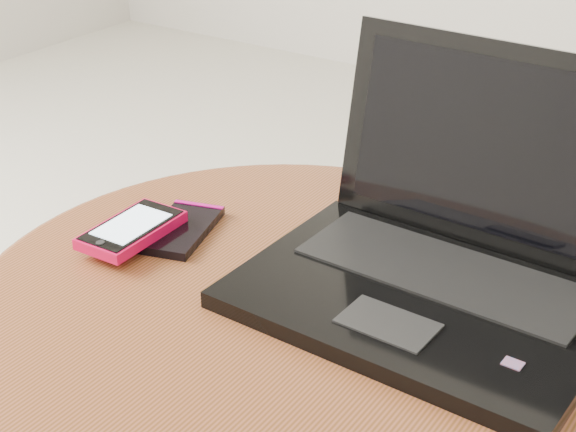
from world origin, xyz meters
The scene contains 4 objects.
table centered at (0.05, 0.05, 0.38)m, with size 0.61×0.61×0.48m.
laptop centered at (0.17, 0.14, 0.52)m, with size 0.33×0.28×0.21m.
phone_black centered at (-0.10, 0.09, 0.49)m, with size 0.09×0.12×0.01m.
phone_pink centered at (-0.13, 0.04, 0.50)m, with size 0.06×0.11×0.01m.
Camera 1 is at (0.44, -0.53, 0.93)m, focal length 55.07 mm.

